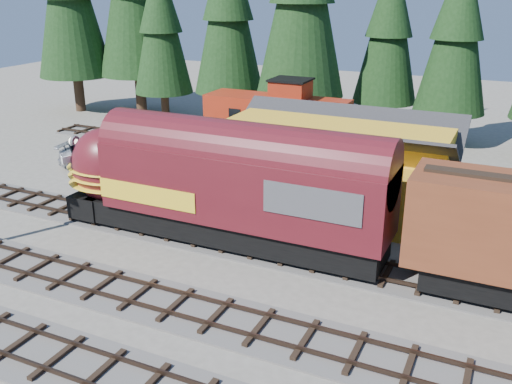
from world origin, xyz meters
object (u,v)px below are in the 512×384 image
at_px(caboose, 277,122).
at_px(pickup_truck_a, 173,168).
at_px(locomotive, 209,188).
at_px(depot, 336,158).
at_px(pickup_truck_b, 102,158).

height_order(caboose, pickup_truck_a, caboose).
bearing_deg(locomotive, depot, 57.04).
xyz_separation_m(depot, pickup_truck_b, (-16.08, -0.10, -2.10)).
bearing_deg(pickup_truck_a, locomotive, -117.35).
distance_m(depot, pickup_truck_a, 10.65).
bearing_deg(caboose, locomotive, -80.10).
height_order(depot, caboose, caboose).
xyz_separation_m(locomotive, pickup_truck_b, (-11.87, 6.40, -1.83)).
bearing_deg(pickup_truck_a, pickup_truck_b, 108.19).
bearing_deg(caboose, depot, -48.40).
bearing_deg(caboose, pickup_truck_b, -141.10).
distance_m(caboose, pickup_truck_a, 8.67).
distance_m(depot, pickup_truck_b, 16.22).
bearing_deg(pickup_truck_a, depot, -71.07).
xyz_separation_m(depot, locomotive, (-4.21, -6.50, -0.27)).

